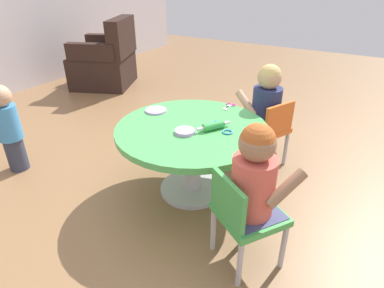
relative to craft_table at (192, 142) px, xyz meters
name	(u,v)px	position (x,y,z in m)	size (l,w,h in m)	color
ground_plane	(192,190)	(0.00, 0.00, -0.39)	(10.00, 10.00, 0.00)	olive
craft_table	(192,142)	(0.00, 0.00, 0.00)	(0.97, 0.97, 0.49)	silver
child_chair_left	(244,215)	(-0.40, -0.53, -0.08)	(0.42, 0.42, 0.54)	#B7B7BC
seated_child_left	(255,174)	(-0.37, -0.56, 0.15)	(0.44, 0.42, 0.51)	#3F4772
child_chair_right	(267,129)	(0.59, -0.31, -0.08)	(0.40, 0.40, 0.54)	#B7B7BC
seated_child_right	(267,99)	(0.61, -0.27, 0.15)	(0.39, 0.43, 0.51)	#3F4772
armchair_dark	(106,62)	(1.46, 2.15, -0.08)	(0.93, 0.94, 0.85)	black
toddler_standing	(8,126)	(-0.44, 1.30, -0.03)	(0.17, 0.17, 0.67)	#33384C
rolling_pin	(213,126)	(0.04, -0.13, 0.13)	(0.21, 0.14, 0.05)	green
craft_scissors	(229,106)	(0.44, -0.06, 0.11)	(0.13, 0.07, 0.01)	silver
playdough_blob_0	(185,131)	(-0.10, -0.01, 0.11)	(0.12, 0.12, 0.02)	#CC99E5
playdough_blob_1	(156,110)	(0.09, 0.35, 0.11)	(0.15, 0.15, 0.01)	#CC99E5
cookie_cutter_0	(216,122)	(0.13, -0.10, 0.11)	(0.05, 0.05, 0.01)	#3F99D8
cookie_cutter_1	(228,132)	(0.04, -0.23, 0.11)	(0.07, 0.07, 0.01)	#3F99D8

